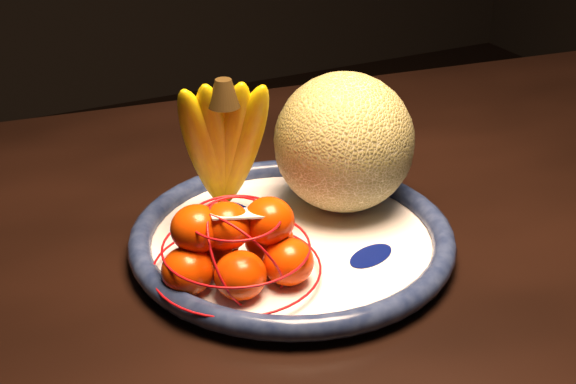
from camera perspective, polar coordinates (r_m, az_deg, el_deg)
name	(u,v)px	position (r m, az deg, el deg)	size (l,w,h in m)	color
dining_table	(448,234)	(1.12, 11.30, -2.96)	(1.51, 1.01, 0.71)	black
fruit_bowl	(292,239)	(0.91, 0.27, -3.35)	(0.37, 0.37, 0.03)	white
cantaloupe	(344,142)	(0.95, 4.00, 3.55)	(0.17, 0.17, 0.17)	olive
banana_bunch	(223,140)	(0.91, -4.63, 3.67)	(0.13, 0.13, 0.20)	#DFC502
mandarin_bag	(237,247)	(0.83, -3.68, -3.93)	(0.24, 0.24, 0.11)	#F24307
price_tag	(245,213)	(0.81, -3.07, -1.53)	(0.07, 0.03, 0.00)	white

